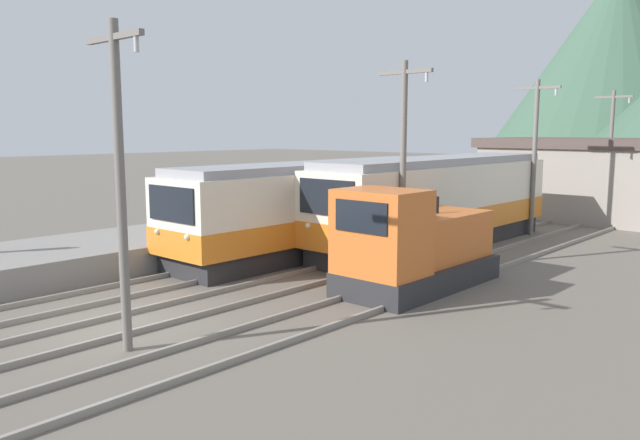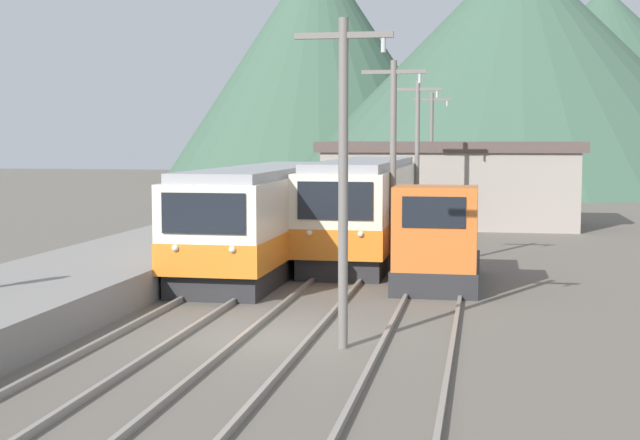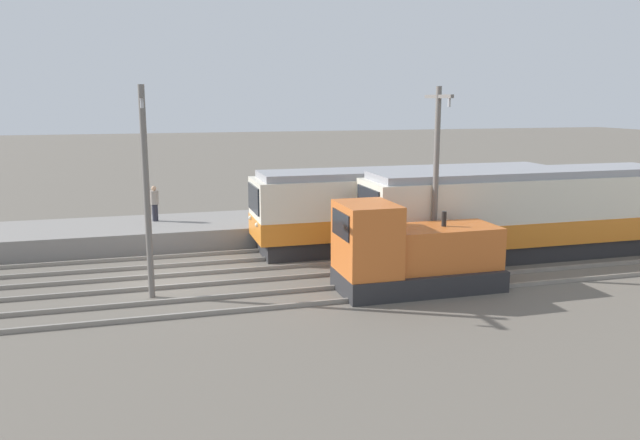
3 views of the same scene
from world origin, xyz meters
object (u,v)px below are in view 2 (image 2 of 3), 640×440
object	(u,v)px
commuter_train_center	(365,211)
catenary_mast_mid	(393,159)
shunting_locomotive	(438,245)
catenary_mast_near	(344,170)
catenary_mast_far	(417,154)
commuter_train_left	(266,221)
catenary_mast_distant	(431,151)

from	to	relation	value
commuter_train_center	catenary_mast_mid	distance (m)	5.22
shunting_locomotive	catenary_mast_near	size ratio (longest dim) A/B	0.82
shunting_locomotive	catenary_mast_far	distance (m)	11.80
catenary_mast_mid	commuter_train_center	bearing A→B (deg)	108.27
commuter_train_left	catenary_mast_mid	distance (m)	4.87
commuter_train_left	catenary_mast_distant	world-z (taller)	catenary_mast_distant
commuter_train_left	catenary_mast_far	distance (m)	10.15
shunting_locomotive	catenary_mast_distant	bearing A→B (deg)	94.00
commuter_train_center	catenary_mast_distant	world-z (taller)	catenary_mast_distant
catenary_mast_distant	catenary_mast_near	bearing A→B (deg)	-90.00
commuter_train_left	catenary_mast_mid	size ratio (longest dim) A/B	2.02
catenary_mast_far	shunting_locomotive	bearing A→B (deg)	-82.57
catenary_mast_mid	catenary_mast_distant	xyz separation A→B (m)	(0.00, 19.75, 0.00)
catenary_mast_mid	catenary_mast_far	bearing A→B (deg)	90.00
commuter_train_left	commuter_train_center	world-z (taller)	commuter_train_center
catenary_mast_near	catenary_mast_far	distance (m)	19.75
shunting_locomotive	catenary_mast_near	world-z (taller)	catenary_mast_near
shunting_locomotive	catenary_mast_distant	world-z (taller)	catenary_mast_distant
shunting_locomotive	commuter_train_center	bearing A→B (deg)	116.07
commuter_train_center	catenary_mast_near	xyz separation A→B (m)	(1.51, -14.44, 2.02)
commuter_train_center	catenary_mast_near	size ratio (longest dim) A/B	1.97
catenary_mast_distant	commuter_train_center	bearing A→B (deg)	-95.67
catenary_mast_near	catenary_mast_far	bearing A→B (deg)	90.00
shunting_locomotive	commuter_train_left	bearing A→B (deg)	156.77
catenary_mast_far	catenary_mast_near	bearing A→B (deg)	-90.00
catenary_mast_near	commuter_train_center	bearing A→B (deg)	95.96
catenary_mast_mid	catenary_mast_distant	size ratio (longest dim) A/B	1.00
commuter_train_left	catenary_mast_near	world-z (taller)	catenary_mast_near
catenary_mast_distant	catenary_mast_mid	bearing A→B (deg)	-90.00
catenary_mast_near	catenary_mast_distant	xyz separation A→B (m)	(0.00, 29.63, 0.00)
catenary_mast_near	catenary_mast_mid	xyz separation A→B (m)	(0.00, 9.88, 0.00)
catenary_mast_near	commuter_train_left	bearing A→B (deg)	111.75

